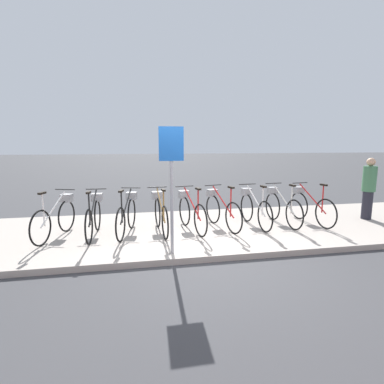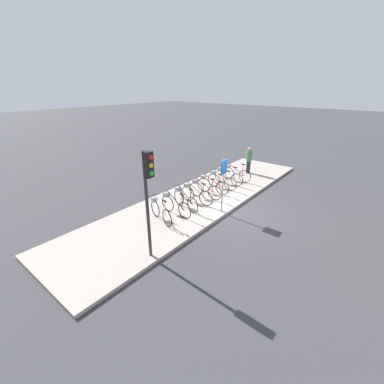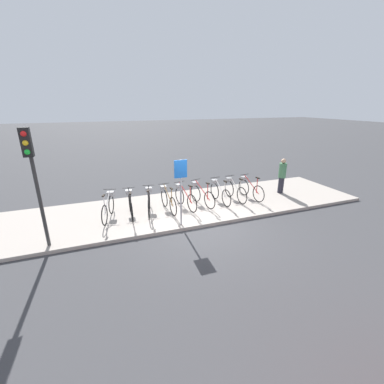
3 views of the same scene
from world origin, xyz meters
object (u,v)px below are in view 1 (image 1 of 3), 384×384
parked_bicycle_1 (94,215)px  parked_bicycle_7 (281,206)px  parked_bicycle_2 (127,213)px  parked_bicycle_8 (309,205)px  sign_post (171,169)px  parked_bicycle_4 (191,211)px  parked_bicycle_5 (221,209)px  parked_bicycle_0 (57,216)px  parked_bicycle_6 (254,207)px  parked_bicycle_3 (160,212)px  pedestrian (369,187)px

parked_bicycle_1 → parked_bicycle_7: size_ratio=1.00×
parked_bicycle_7 → parked_bicycle_2: bearing=-178.3°
parked_bicycle_8 → sign_post: bearing=-157.9°
parked_bicycle_4 → parked_bicycle_7: 2.37m
parked_bicycle_4 → parked_bicycle_5: size_ratio=1.01×
parked_bicycle_0 → parked_bicycle_4: same height
parked_bicycle_6 → parked_bicycle_3: bearing=-177.5°
parked_bicycle_3 → sign_post: sign_post is taller
parked_bicycle_0 → parked_bicycle_8: (6.09, 0.04, 0.00)m
parked_bicycle_4 → sign_post: sign_post is taller
parked_bicycle_1 → parked_bicycle_2: same height
parked_bicycle_8 → parked_bicycle_5: bearing=179.6°
parked_bicycle_4 → parked_bicycle_3: bearing=-177.5°
parked_bicycle_8 → pedestrian: (1.77, 0.07, 0.41)m
parked_bicycle_7 → parked_bicycle_8: size_ratio=1.00×
parked_bicycle_0 → pedestrian: 7.87m
parked_bicycle_4 → parked_bicycle_7: size_ratio=0.99×
parked_bicycle_2 → pedestrian: size_ratio=1.03×
parked_bicycle_3 → parked_bicycle_5: (1.48, 0.10, 0.00)m
parked_bicycle_5 → sign_post: 2.35m
parked_bicycle_3 → parked_bicycle_8: bearing=1.2°
parked_bicycle_3 → sign_post: (0.09, -1.44, 1.12)m
parked_bicycle_0 → parked_bicycle_1: size_ratio=0.96×
parked_bicycle_5 → pedestrian: (4.13, 0.05, 0.41)m
parked_bicycle_8 → parked_bicycle_6: bearing=179.3°
parked_bicycle_7 → pedestrian: size_ratio=1.05×
parked_bicycle_0 → parked_bicycle_3: (2.25, -0.04, 0.00)m
parked_bicycle_5 → parked_bicycle_2: bearing=-178.1°
parked_bicycle_0 → parked_bicycle_6: same height
parked_bicycle_5 → sign_post: sign_post is taller
parked_bicycle_8 → pedestrian: size_ratio=1.05×
parked_bicycle_5 → parked_bicycle_6: same height
parked_bicycle_4 → parked_bicycle_8: same height
parked_bicycle_4 → pedestrian: (4.89, 0.12, 0.41)m
parked_bicycle_0 → sign_post: (2.35, -1.48, 1.12)m
parked_bicycle_6 → parked_bicycle_8: bearing=-0.7°
parked_bicycle_5 → sign_post: size_ratio=0.74×
parked_bicycle_5 → parked_bicycle_8: bearing=-0.4°
parked_bicycle_6 → parked_bicycle_7: same height
parked_bicycle_6 → pedestrian: 3.30m
parked_bicycle_0 → parked_bicycle_6: bearing=0.7°
parked_bicycle_2 → sign_post: sign_post is taller
parked_bicycle_3 → parked_bicycle_7: size_ratio=1.00×
parked_bicycle_4 → parked_bicycle_0: bearing=179.8°
parked_bicycle_1 → parked_bicycle_3: same height
parked_bicycle_0 → parked_bicycle_5: same height
parked_bicycle_0 → parked_bicycle_6: (4.58, 0.06, 0.00)m
pedestrian → parked_bicycle_4: bearing=-178.6°
parked_bicycle_7 → parked_bicycle_1: bearing=-177.9°
parked_bicycle_2 → parked_bicycle_4: (1.46, 0.01, 0.00)m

